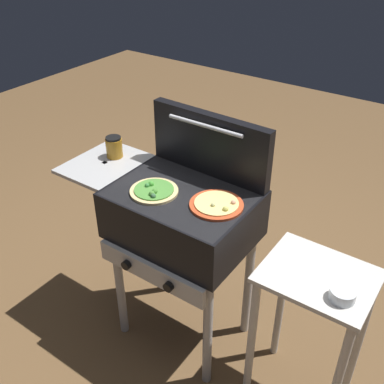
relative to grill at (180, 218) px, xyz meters
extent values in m
plane|color=brown|center=(0.01, 0.00, -0.76)|extent=(8.00, 8.00, 0.00)
cube|color=black|center=(0.01, 0.00, 0.02)|extent=(0.64, 0.48, 0.24)
cube|color=black|center=(0.01, 0.00, 0.14)|extent=(0.61, 0.46, 0.01)
cube|color=#AFAFAF|center=(-0.47, 0.00, 0.13)|extent=(0.32, 0.41, 0.02)
cube|color=#AFAFAF|center=(-0.47, 0.00, 0.02)|extent=(0.02, 0.02, 0.24)
cube|color=#AFAFAF|center=(0.01, -0.25, -0.15)|extent=(0.58, 0.02, 0.10)
cylinder|color=black|center=(-0.11, -0.27, -0.15)|extent=(0.04, 0.02, 0.04)
cylinder|color=black|center=(0.13, -0.27, -0.15)|extent=(0.04, 0.02, 0.04)
cylinder|color=#AFAFAF|center=(-0.26, -0.19, -0.43)|extent=(0.04, 0.04, 0.66)
cylinder|color=#AFAFAF|center=(0.28, -0.19, -0.43)|extent=(0.04, 0.04, 0.66)
cylinder|color=#AFAFAF|center=(-0.26, 0.19, -0.43)|extent=(0.04, 0.04, 0.66)
cylinder|color=#AFAFAF|center=(0.28, 0.19, -0.43)|extent=(0.04, 0.04, 0.66)
cube|color=black|center=(0.01, 0.22, 0.29)|extent=(0.63, 0.07, 0.30)
cylinder|color=#B7B7BC|center=(0.01, 0.17, 0.40)|extent=(0.38, 0.02, 0.02)
cylinder|color=#C64723|center=(0.19, 0.00, 0.15)|extent=(0.23, 0.23, 0.01)
cylinder|color=#EDD17A|center=(0.19, 0.00, 0.16)|extent=(0.19, 0.19, 0.01)
sphere|color=#D5CD60|center=(0.25, -0.03, 0.17)|extent=(0.02, 0.02, 0.02)
sphere|color=#CBCD83|center=(0.20, -0.03, 0.17)|extent=(0.02, 0.02, 0.02)
sphere|color=#F1A380|center=(0.26, 0.03, 0.17)|extent=(0.02, 0.02, 0.02)
cylinder|color=#E0C17F|center=(-0.09, -0.07, 0.15)|extent=(0.22, 0.22, 0.01)
cylinder|color=#4C8C38|center=(-0.09, -0.07, 0.16)|extent=(0.18, 0.18, 0.01)
sphere|color=green|center=(-0.12, -0.05, 0.17)|extent=(0.03, 0.03, 0.03)
sphere|color=#3A6A3F|center=(-0.05, -0.12, 0.17)|extent=(0.02, 0.02, 0.02)
sphere|color=#498A35|center=(-0.07, -0.11, 0.17)|extent=(0.03, 0.03, 0.03)
sphere|color=#458730|center=(-0.07, -0.09, 0.17)|extent=(0.03, 0.03, 0.03)
sphere|color=#3F863E|center=(-0.13, -0.07, 0.17)|extent=(0.02, 0.02, 0.02)
cylinder|color=#B77A1E|center=(-0.47, 0.08, 0.19)|extent=(0.08, 0.08, 0.10)
cylinder|color=black|center=(-0.47, 0.08, 0.25)|extent=(0.08, 0.08, 0.01)
cube|color=beige|center=(0.67, 0.00, -0.01)|extent=(0.44, 0.36, 0.02)
cylinder|color=beige|center=(0.48, -0.15, -0.39)|extent=(0.04, 0.04, 0.74)
cylinder|color=beige|center=(0.48, 0.15, -0.39)|extent=(0.04, 0.04, 0.74)
cylinder|color=beige|center=(0.86, 0.15, -0.39)|extent=(0.04, 0.04, 0.74)
cylinder|color=silver|center=(0.79, -0.07, 0.03)|extent=(0.10, 0.10, 0.04)
cylinder|color=#4C7533|center=(0.79, -0.07, 0.02)|extent=(0.08, 0.08, 0.02)
camera|label=1|loc=(1.02, -1.37, 1.24)|focal=42.52mm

